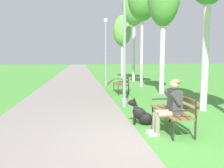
{
  "coord_description": "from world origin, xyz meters",
  "views": [
    {
      "loc": [
        -1.47,
        -4.31,
        1.7
      ],
      "look_at": [
        -0.48,
        2.77,
        0.9
      ],
      "focal_mm": 37.01,
      "sensor_mm": 36.0,
      "label": 1
    }
  ],
  "objects_px": {
    "park_bench_near": "(174,109)",
    "park_bench_mid": "(122,83)",
    "lamp_post_mid": "(106,51)",
    "lamp_post_near": "(125,38)",
    "birch_tree_sixth": "(122,31)",
    "birch_tree_fifth": "(134,6)",
    "dog_black": "(141,115)",
    "person_seated_on_near_bench": "(170,104)"
  },
  "relations": [
    {
      "from": "person_seated_on_near_bench",
      "to": "dog_black",
      "type": "height_order",
      "value": "person_seated_on_near_bench"
    },
    {
      "from": "park_bench_mid",
      "to": "lamp_post_mid",
      "type": "height_order",
      "value": "lamp_post_mid"
    },
    {
      "from": "person_seated_on_near_bench",
      "to": "birch_tree_fifth",
      "type": "distance_m",
      "value": 12.78
    },
    {
      "from": "park_bench_near",
      "to": "lamp_post_mid",
      "type": "bearing_deg",
      "value": 93.84
    },
    {
      "from": "park_bench_mid",
      "to": "dog_black",
      "type": "relative_size",
      "value": 1.85
    },
    {
      "from": "birch_tree_fifth",
      "to": "lamp_post_mid",
      "type": "bearing_deg",
      "value": -133.39
    },
    {
      "from": "lamp_post_near",
      "to": "birch_tree_sixth",
      "type": "height_order",
      "value": "birch_tree_sixth"
    },
    {
      "from": "park_bench_mid",
      "to": "lamp_post_mid",
      "type": "bearing_deg",
      "value": 98.31
    },
    {
      "from": "birch_tree_fifth",
      "to": "birch_tree_sixth",
      "type": "distance_m",
      "value": 3.41
    },
    {
      "from": "park_bench_mid",
      "to": "lamp_post_near",
      "type": "bearing_deg",
      "value": -98.94
    },
    {
      "from": "person_seated_on_near_bench",
      "to": "lamp_post_mid",
      "type": "relative_size",
      "value": 0.31
    },
    {
      "from": "birch_tree_sixth",
      "to": "person_seated_on_near_bench",
      "type": "bearing_deg",
      "value": -96.31
    },
    {
      "from": "dog_black",
      "to": "lamp_post_mid",
      "type": "distance_m",
      "value": 8.64
    },
    {
      "from": "dog_black",
      "to": "birch_tree_fifth",
      "type": "bearing_deg",
      "value": 77.78
    },
    {
      "from": "birch_tree_fifth",
      "to": "birch_tree_sixth",
      "type": "xyz_separation_m",
      "value": [
        -0.3,
        3.08,
        -1.44
      ]
    },
    {
      "from": "park_bench_near",
      "to": "birch_tree_sixth",
      "type": "xyz_separation_m",
      "value": [
        1.43,
        14.55,
        3.46
      ]
    },
    {
      "from": "park_bench_mid",
      "to": "person_seated_on_near_bench",
      "type": "bearing_deg",
      "value": -90.45
    },
    {
      "from": "lamp_post_near",
      "to": "park_bench_mid",
      "type": "bearing_deg",
      "value": 81.06
    },
    {
      "from": "lamp_post_near",
      "to": "birch_tree_fifth",
      "type": "relative_size",
      "value": 0.67
    },
    {
      "from": "person_seated_on_near_bench",
      "to": "lamp_post_mid",
      "type": "height_order",
      "value": "lamp_post_mid"
    },
    {
      "from": "lamp_post_mid",
      "to": "birch_tree_fifth",
      "type": "relative_size",
      "value": 0.59
    },
    {
      "from": "dog_black",
      "to": "lamp_post_near",
      "type": "distance_m",
      "value": 3.07
    },
    {
      "from": "birch_tree_fifth",
      "to": "dog_black",
      "type": "bearing_deg",
      "value": -102.22
    },
    {
      "from": "park_bench_near",
      "to": "park_bench_mid",
      "type": "distance_m",
      "value": 5.96
    },
    {
      "from": "lamp_post_mid",
      "to": "birch_tree_fifth",
      "type": "xyz_separation_m",
      "value": [
        2.33,
        2.46,
        3.29
      ]
    },
    {
      "from": "park_bench_mid",
      "to": "birch_tree_fifth",
      "type": "relative_size",
      "value": 0.22
    },
    {
      "from": "birch_tree_fifth",
      "to": "park_bench_mid",
      "type": "bearing_deg",
      "value": -108.88
    },
    {
      "from": "park_bench_near",
      "to": "person_seated_on_near_bench",
      "type": "distance_m",
      "value": 0.36
    },
    {
      "from": "lamp_post_mid",
      "to": "dog_black",
      "type": "bearing_deg",
      "value": -90.22
    },
    {
      "from": "park_bench_near",
      "to": "lamp_post_mid",
      "type": "height_order",
      "value": "lamp_post_mid"
    },
    {
      "from": "park_bench_near",
      "to": "birch_tree_sixth",
      "type": "distance_m",
      "value": 15.02
    },
    {
      "from": "lamp_post_near",
      "to": "person_seated_on_near_bench",
      "type": "bearing_deg",
      "value": -81.48
    },
    {
      "from": "dog_black",
      "to": "birch_tree_fifth",
      "type": "relative_size",
      "value": 0.12
    },
    {
      "from": "park_bench_near",
      "to": "park_bench_mid",
      "type": "height_order",
      "value": "same"
    },
    {
      "from": "lamp_post_near",
      "to": "park_bench_near",
      "type": "bearing_deg",
      "value": -76.65
    },
    {
      "from": "park_bench_mid",
      "to": "lamp_post_near",
      "type": "distance_m",
      "value": 3.73
    },
    {
      "from": "park_bench_near",
      "to": "birch_tree_fifth",
      "type": "relative_size",
      "value": 0.22
    },
    {
      "from": "person_seated_on_near_bench",
      "to": "lamp_post_mid",
      "type": "xyz_separation_m",
      "value": [
        -0.4,
        9.25,
        1.44
      ]
    },
    {
      "from": "lamp_post_mid",
      "to": "person_seated_on_near_bench",
      "type": "bearing_deg",
      "value": -87.54
    },
    {
      "from": "park_bench_near",
      "to": "park_bench_mid",
      "type": "xyz_separation_m",
      "value": [
        -0.16,
        5.96,
        0.0
      ]
    },
    {
      "from": "person_seated_on_near_bench",
      "to": "birch_tree_fifth",
      "type": "xyz_separation_m",
      "value": [
        1.93,
        11.71,
        4.73
      ]
    },
    {
      "from": "lamp_post_mid",
      "to": "birch_tree_sixth",
      "type": "height_order",
      "value": "birch_tree_sixth"
    }
  ]
}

